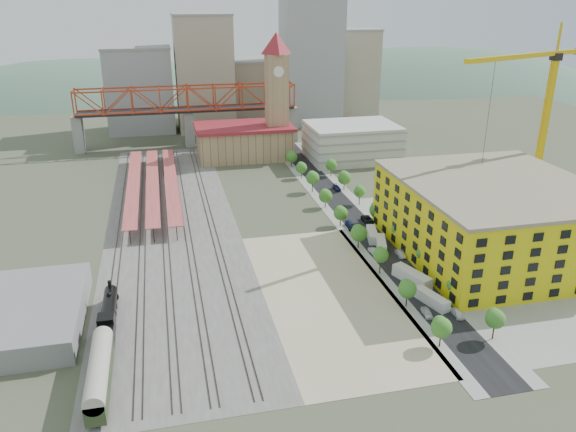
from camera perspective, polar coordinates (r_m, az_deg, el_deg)
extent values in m
plane|color=#474C38|center=(152.47, 2.15, -2.05)|extent=(400.00, 400.00, 0.00)
cube|color=#605E59|center=(164.04, -11.71, -0.74)|extent=(36.00, 165.00, 0.06)
cube|color=tan|center=(124.40, 4.13, -7.91)|extent=(28.00, 67.00, 0.06)
cube|color=black|center=(170.12, 6.06, 0.44)|extent=(12.00, 170.00, 0.06)
cube|color=gray|center=(168.50, 4.28, 0.28)|extent=(3.00, 170.00, 0.04)
cube|color=gray|center=(171.91, 7.79, 0.58)|extent=(3.00, 170.00, 0.04)
cube|color=gray|center=(153.60, 20.64, -3.33)|extent=(50.00, 90.00, 0.06)
cube|color=#382B23|center=(164.58, -16.83, -1.12)|extent=(0.12, 160.00, 0.18)
cube|color=#382B23|center=(164.46, -16.33, -1.08)|extent=(0.12, 160.00, 0.18)
cube|color=#382B23|center=(164.18, -14.75, -0.95)|extent=(0.12, 160.00, 0.18)
cube|color=#382B23|center=(164.12, -14.25, -0.91)|extent=(0.12, 160.00, 0.18)
cube|color=#382B23|center=(164.00, -12.66, -0.78)|extent=(0.12, 160.00, 0.18)
cube|color=#382B23|center=(163.99, -12.16, -0.73)|extent=(0.12, 160.00, 0.18)
cube|color=#382B23|center=(164.04, -10.57, -0.60)|extent=(0.12, 160.00, 0.18)
cube|color=#382B23|center=(164.08, -10.07, -0.56)|extent=(0.12, 160.00, 0.18)
cube|color=#382B23|center=(164.36, -8.14, -0.40)|extent=(0.12, 160.00, 0.18)
cube|color=#382B23|center=(164.47, -7.64, -0.36)|extent=(0.12, 160.00, 0.18)
cube|color=#D95953|center=(188.85, -15.43, 3.21)|extent=(4.00, 80.00, 0.25)
cylinder|color=black|center=(189.46, -15.37, 2.64)|extent=(0.24, 0.24, 4.00)
cube|color=#D95953|center=(188.62, -13.61, 3.37)|extent=(4.00, 80.00, 0.25)
cylinder|color=black|center=(189.24, -13.56, 2.79)|extent=(0.24, 0.24, 4.00)
cube|color=#D95953|center=(188.58, -11.79, 3.52)|extent=(4.00, 80.00, 0.25)
cylinder|color=black|center=(189.20, -11.75, 2.94)|extent=(0.24, 0.24, 4.00)
cube|color=tan|center=(225.85, -4.49, 7.44)|extent=(36.00, 22.00, 12.00)
cube|color=maroon|center=(224.34, -4.54, 9.05)|extent=(38.00, 24.00, 1.20)
cube|color=tan|center=(223.12, -1.15, 11.01)|extent=(8.00, 8.00, 40.00)
pyramid|color=maroon|center=(219.66, -1.21, 18.21)|extent=(12.00, 12.00, 8.00)
cylinder|color=white|center=(216.98, -0.95, 14.45)|extent=(4.00, 0.30, 4.00)
cube|color=silver|center=(223.90, 6.50, 7.51)|extent=(34.00, 26.00, 14.00)
cube|color=gray|center=(247.85, -20.51, 7.78)|extent=(4.00, 6.00, 15.00)
cube|color=gray|center=(252.09, 0.39, 9.36)|extent=(4.00, 6.00, 15.00)
cube|color=gray|center=(245.89, -9.99, 8.72)|extent=(4.00, 6.00, 15.00)
cube|color=black|center=(244.27, -10.11, 10.55)|extent=(90.00, 9.00, 1.00)
cube|color=yellow|center=(148.63, 20.12, -0.32)|extent=(44.00, 50.00, 18.00)
cube|color=gray|center=(145.59, 20.59, 3.11)|extent=(44.60, 50.60, 0.80)
cube|color=gray|center=(123.56, -25.17, -9.04)|extent=(22.00, 32.00, 5.00)
cube|color=#9EA0A3|center=(278.00, -14.82, 12.24)|extent=(30.00, 25.00, 38.00)
cube|color=#B2A58C|center=(272.81, -8.50, 14.02)|extent=(26.00, 22.00, 52.00)
cube|color=gray|center=(292.48, -3.25, 12.54)|extent=(24.00, 24.00, 30.00)
cube|color=#9EA0A3|center=(286.36, 2.37, 15.39)|extent=(28.00, 22.00, 60.00)
cube|color=#B2A58C|center=(299.17, 6.66, 14.00)|extent=(22.00, 20.00, 44.00)
cube|color=brown|center=(300.60, -6.27, 12.32)|extent=(20.00, 20.00, 26.00)
ellipsoid|color=#4C6B59|center=(417.54, -18.23, 2.53)|extent=(396.00, 216.00, 180.00)
ellipsoid|color=#4C6B59|center=(430.30, -1.80, 0.81)|extent=(484.00, 264.00, 220.00)
ellipsoid|color=#4C6B59|center=(460.13, 13.03, 4.54)|extent=(418.00, 228.00, 190.00)
cylinder|color=black|center=(120.16, -17.72, -8.71)|extent=(2.75, 13.18, 2.75)
cube|color=black|center=(113.92, -17.96, -10.40)|extent=(3.08, 3.30, 3.52)
cylinder|color=black|center=(124.03, -17.67, -6.66)|extent=(0.77, 0.77, 1.76)
sphere|color=black|center=(121.38, -17.73, -7.61)|extent=(1.10, 1.10, 1.10)
cone|color=black|center=(127.45, -17.43, -7.68)|extent=(2.86, 1.76, 2.86)
cube|color=black|center=(110.11, -18.10, -12.04)|extent=(3.08, 6.59, 3.08)
cube|color=#2D3B20|center=(100.92, -18.57, -15.22)|extent=(3.19, 19.77, 3.52)
cylinder|color=#ADA899|center=(99.84, -18.70, -14.35)|extent=(3.41, 19.77, 3.41)
cube|color=#E5B50E|center=(178.66, 24.39, 7.08)|extent=(1.57, 1.57, 44.28)
cube|color=black|center=(175.05, 25.58, 14.40)|extent=(2.46, 2.46, 1.97)
cube|color=#E5B50E|center=(159.29, 22.02, 14.75)|extent=(35.28, 14.65, 1.18)
cube|color=#E5B50E|center=(180.03, 26.65, 14.69)|extent=(11.43, 5.38, 1.18)
cube|color=#E5B50E|center=(174.66, 25.85, 15.98)|extent=(0.49, 0.49, 7.87)
cube|color=silver|center=(123.60, 14.37, -8.19)|extent=(4.79, 9.09, 2.41)
cube|color=silver|center=(131.13, 12.48, -6.07)|extent=(6.04, 10.70, 2.84)
cube|color=silver|center=(146.63, 9.41, -2.84)|extent=(4.92, 9.14, 2.42)
cube|color=silver|center=(151.89, 8.54, -1.89)|extent=(4.46, 9.21, 2.44)
imported|color=silver|center=(119.46, 13.93, -9.55)|extent=(2.05, 4.19, 1.38)
imported|color=#AAAAAF|center=(143.50, 8.69, -3.60)|extent=(1.73, 4.14, 1.33)
imported|color=black|center=(154.81, 6.92, -1.53)|extent=(3.12, 5.51, 1.45)
imported|color=navy|center=(158.99, 6.35, -0.89)|extent=(2.32, 4.77, 1.34)
imported|color=white|center=(120.94, 16.84, -9.47)|extent=(1.81, 4.06, 1.36)
imported|color=#A5A6AB|center=(143.27, 11.35, -3.81)|extent=(1.53, 4.33, 1.42)
imported|color=black|center=(162.78, 8.10, -0.37)|extent=(2.81, 5.86, 1.61)
imported|color=navy|center=(188.84, 4.97, 2.87)|extent=(2.05, 4.81, 1.38)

